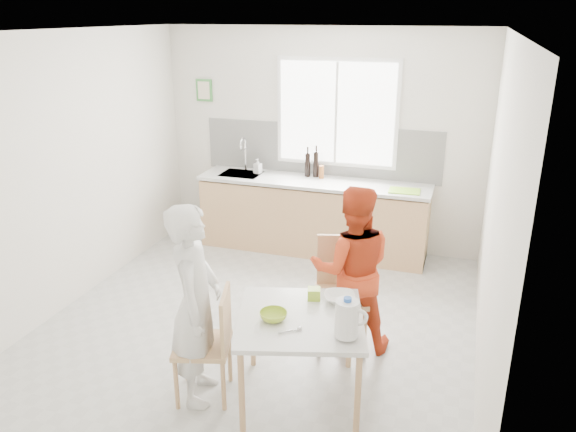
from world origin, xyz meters
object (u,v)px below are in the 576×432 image
object	(u,v)px
wine_bottle_b	(308,165)
chair_far	(341,287)
dining_table	(301,325)
person_red	(352,269)
bowl_green	(273,316)
milk_jug	(348,318)
person_white	(196,305)
bowl_white	(339,298)
wine_bottle_a	(316,164)
chair_left	(211,340)

from	to	relation	value
wine_bottle_b	chair_far	bearing A→B (deg)	-66.06
dining_table	person_red	size ratio (longest dim) A/B	0.76
dining_table	person_red	world-z (taller)	person_red
bowl_green	milk_jug	xyz separation A→B (m)	(0.57, -0.08, 0.13)
milk_jug	chair_far	bearing A→B (deg)	88.67
person_white	bowl_white	distance (m)	1.11
person_red	wine_bottle_b	bearing A→B (deg)	-80.40
chair_far	wine_bottle_a	bearing A→B (deg)	95.31
bowl_green	wine_bottle_b	xyz separation A→B (m)	(-0.63, 3.06, 0.33)
dining_table	person_white	distance (m)	0.80
chair_far	wine_bottle_a	xyz separation A→B (m)	(-0.81, 2.08, 0.54)
bowl_white	bowl_green	bearing A→B (deg)	-133.00
bowl_white	milk_jug	distance (m)	0.55
person_red	wine_bottle_b	xyz separation A→B (m)	(-1.02, 2.13, 0.32)
dining_table	person_white	xyz separation A→B (m)	(-0.75, -0.22, 0.16)
wine_bottle_b	person_white	bearing A→B (deg)	-88.94
person_white	bowl_green	bearing A→B (deg)	-94.92
chair_left	bowl_white	size ratio (longest dim) A/B	3.73
bowl_green	chair_left	bearing A→B (deg)	-169.88
dining_table	milk_jug	size ratio (longest dim) A/B	3.90
dining_table	chair_left	xyz separation A→B (m)	(-0.66, -0.19, -0.14)
dining_table	wine_bottle_a	world-z (taller)	wine_bottle_a
dining_table	wine_bottle_b	distance (m)	3.10
chair_left	wine_bottle_a	bearing A→B (deg)	164.85
person_red	bowl_green	xyz separation A→B (m)	(-0.39, -0.93, -0.01)
chair_left	dining_table	bearing A→B (deg)	90.00
dining_table	wine_bottle_b	world-z (taller)	wine_bottle_b
chair_far	dining_table	bearing A→B (deg)	-113.00
person_white	person_red	distance (m)	1.42
bowl_white	milk_jug	xyz separation A→B (m)	(0.17, -0.50, 0.13)
dining_table	person_red	bearing A→B (deg)	75.78
chair_far	bowl_white	size ratio (longest dim) A/B	4.11
chair_left	person_red	distance (m)	1.36
person_red	bowl_white	world-z (taller)	person_red
chair_far	chair_left	bearing A→B (deg)	-141.37
bowl_white	wine_bottle_b	bearing A→B (deg)	111.33
chair_left	person_white	size ratio (longest dim) A/B	0.57
bowl_green	wine_bottle_a	distance (m)	3.14
wine_bottle_a	dining_table	bearing A→B (deg)	-76.65
person_white	milk_jug	distance (m)	1.14
chair_left	chair_far	world-z (taller)	chair_far
person_white	wine_bottle_b	size ratio (longest dim) A/B	5.29
bowl_white	milk_jug	size ratio (longest dim) A/B	0.82
chair_far	person_white	bearing A→B (deg)	-143.90
person_red	wine_bottle_a	size ratio (longest dim) A/B	4.71
chair_far	person_white	distance (m)	1.42
chair_left	wine_bottle_b	bearing A→B (deg)	166.76
chair_far	bowl_white	xyz separation A→B (m)	(0.11, -0.57, 0.20)
dining_table	person_red	distance (m)	0.87
chair_far	bowl_green	xyz separation A→B (m)	(-0.29, -0.99, 0.20)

